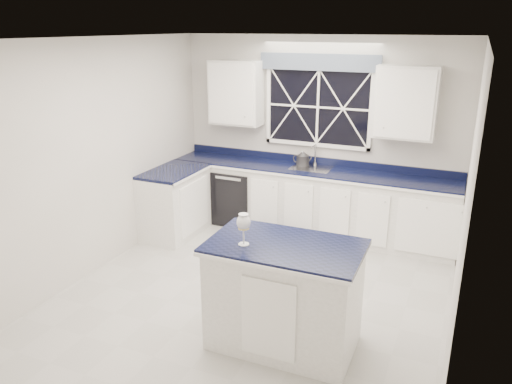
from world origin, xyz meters
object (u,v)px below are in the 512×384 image
at_px(wine_glass, 244,224).
at_px(island, 284,295).
at_px(dishwasher, 238,195).
at_px(kettle, 303,159).
at_px(faucet, 315,154).
at_px(soap_bottle, 302,158).

bearing_deg(wine_glass, island, 25.04).
distance_m(dishwasher, kettle, 1.14).
xyz_separation_m(dishwasher, kettle, (0.95, 0.12, 0.63)).
distance_m(dishwasher, wine_glass, 3.19).
bearing_deg(faucet, wine_glass, -84.68).
bearing_deg(soap_bottle, dishwasher, -173.98).
xyz_separation_m(faucet, soap_bottle, (-0.15, -0.09, -0.05)).
xyz_separation_m(faucet, kettle, (-0.15, -0.07, -0.06)).
distance_m(kettle, soap_bottle, 0.03).
bearing_deg(faucet, soap_bottle, -147.84).
distance_m(faucet, soap_bottle, 0.18).
distance_m(dishwasher, soap_bottle, 1.15).
relative_size(dishwasher, soap_bottle, 3.83).
relative_size(island, kettle, 4.61).
relative_size(dishwasher, island, 0.60).
distance_m(faucet, kettle, 0.18).
distance_m(faucet, island, 2.93).
height_order(dishwasher, soap_bottle, soap_bottle).
distance_m(island, kettle, 2.88).
bearing_deg(wine_glass, dishwasher, 116.46).
bearing_deg(kettle, wine_glass, -73.75).
bearing_deg(dishwasher, kettle, 7.38).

